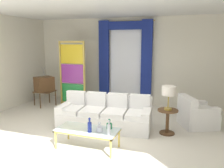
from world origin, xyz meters
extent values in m
plane|color=silver|center=(0.00, 0.00, 0.00)|extent=(16.00, 16.00, 0.00)
cube|color=silver|center=(0.00, 3.06, 1.50)|extent=(8.00, 0.12, 3.00)
cube|color=white|center=(0.00, 0.80, 3.02)|extent=(8.00, 7.60, 0.04)
cube|color=white|center=(-0.24, 2.98, 1.55)|extent=(1.10, 0.02, 2.50)
cylinder|color=gold|center=(-0.24, 2.90, 2.86)|extent=(2.00, 0.04, 0.04)
cube|color=navy|center=(-1.01, 2.88, 1.55)|extent=(0.36, 0.12, 2.70)
cube|color=navy|center=(0.53, 2.88, 1.55)|extent=(0.36, 0.12, 2.70)
cube|color=navy|center=(-0.24, 2.88, 2.72)|extent=(1.80, 0.10, 0.28)
cube|color=white|center=(-0.03, 0.38, 0.19)|extent=(2.39, 1.11, 0.38)
cube|color=white|center=(-0.07, 0.74, 0.39)|extent=(2.33, 0.41, 0.78)
cube|color=white|center=(1.03, 0.47, 0.28)|extent=(0.28, 0.87, 0.56)
cube|color=white|center=(-1.10, 0.28, 0.28)|extent=(0.28, 0.87, 0.56)
cube|color=white|center=(0.84, 0.40, 0.44)|extent=(0.60, 0.78, 0.12)
cube|color=white|center=(0.81, 0.72, 0.66)|extent=(0.52, 0.19, 0.40)
cube|color=white|center=(0.26, 0.35, 0.44)|extent=(0.60, 0.78, 0.12)
cube|color=white|center=(0.23, 0.67, 0.66)|extent=(0.52, 0.19, 0.40)
cube|color=white|center=(-0.32, 0.30, 0.44)|extent=(0.60, 0.78, 0.12)
cube|color=white|center=(-0.35, 0.62, 0.66)|extent=(0.52, 0.19, 0.40)
cube|color=white|center=(-0.89, 0.25, 0.44)|extent=(0.60, 0.78, 0.12)
cube|color=white|center=(-0.92, 0.56, 0.66)|extent=(0.52, 0.19, 0.40)
cube|color=silver|center=(0.06, -0.81, 0.40)|extent=(1.28, 0.59, 0.02)
cube|color=gold|center=(0.06, -0.53, 0.38)|extent=(1.28, 0.04, 0.03)
cube|color=gold|center=(0.06, -1.09, 0.38)|extent=(1.28, 0.04, 0.03)
cube|color=gold|center=(-0.56, -0.81, 0.38)|extent=(0.04, 0.59, 0.03)
cube|color=gold|center=(0.67, -0.81, 0.38)|extent=(0.04, 0.59, 0.03)
cylinder|color=gold|center=(-0.54, -0.55, 0.19)|extent=(0.04, 0.04, 0.38)
cylinder|color=gold|center=(0.65, -0.55, 0.19)|extent=(0.04, 0.04, 0.38)
cylinder|color=gold|center=(-0.54, -1.07, 0.19)|extent=(0.04, 0.04, 0.38)
cylinder|color=gold|center=(0.65, -1.07, 0.19)|extent=(0.04, 0.04, 0.38)
cylinder|color=silver|center=(0.34, -0.86, 0.46)|extent=(0.12, 0.12, 0.10)
cylinder|color=silver|center=(0.34, -0.86, 0.54)|extent=(0.04, 0.04, 0.05)
sphere|color=silver|center=(0.34, -0.86, 0.59)|extent=(0.05, 0.05, 0.05)
cylinder|color=navy|center=(0.17, -0.93, 0.51)|extent=(0.08, 0.08, 0.19)
cylinder|color=navy|center=(0.17, -0.93, 0.63)|extent=(0.04, 0.04, 0.06)
sphere|color=navy|center=(0.17, -0.93, 0.68)|extent=(0.05, 0.05, 0.05)
cylinder|color=silver|center=(0.58, -0.95, 0.52)|extent=(0.06, 0.06, 0.21)
cylinder|color=silver|center=(0.58, -0.95, 0.65)|extent=(0.03, 0.03, 0.06)
sphere|color=silver|center=(0.58, -0.95, 0.70)|extent=(0.04, 0.04, 0.04)
cylinder|color=#196B3D|center=(0.47, -0.64, 0.47)|extent=(0.12, 0.12, 0.11)
cylinder|color=#196B3D|center=(0.47, -0.64, 0.55)|extent=(0.04, 0.04, 0.05)
sphere|color=#196B3D|center=(0.47, -0.64, 0.59)|extent=(0.05, 0.05, 0.05)
cube|color=brown|center=(-2.74, 1.67, 0.50)|extent=(0.62, 0.54, 0.03)
cylinder|color=brown|center=(-3.08, 1.54, 0.25)|extent=(0.04, 0.04, 0.50)
cylinder|color=brown|center=(-2.81, 2.03, 0.25)|extent=(0.04, 0.04, 0.50)
cylinder|color=brown|center=(-2.67, 1.31, 0.25)|extent=(0.04, 0.04, 0.50)
cylinder|color=brown|center=(-2.39, 1.79, 0.25)|extent=(0.04, 0.04, 0.50)
cube|color=brown|center=(-2.74, 1.67, 0.76)|extent=(0.69, 0.72, 0.48)
cube|color=black|center=(-2.94, 1.78, 0.78)|extent=(0.20, 0.35, 0.30)
cylinder|color=gold|center=(-2.98, 1.71, 0.59)|extent=(0.03, 0.04, 0.04)
cylinder|color=gold|center=(-2.90, 1.85, 0.59)|extent=(0.03, 0.04, 0.04)
cylinder|color=silver|center=(-2.74, 1.67, 1.18)|extent=(0.07, 0.12, 0.34)
cylinder|color=silver|center=(-2.74, 1.67, 1.18)|extent=(0.07, 0.12, 0.34)
cube|color=white|center=(2.23, 1.31, 0.20)|extent=(1.07, 1.07, 0.40)
cube|color=white|center=(2.23, 1.31, 0.45)|extent=(0.92, 0.92, 0.10)
cube|color=white|center=(1.94, 1.17, 0.40)|extent=(0.53, 0.81, 0.80)
cube|color=white|center=(2.09, 1.60, 0.29)|extent=(0.74, 0.48, 0.58)
cube|color=white|center=(2.37, 1.02, 0.29)|extent=(0.74, 0.48, 0.58)
cube|color=gold|center=(-2.28, 2.00, 1.10)|extent=(0.05, 0.05, 2.20)
cube|color=gold|center=(-1.38, 2.00, 1.10)|extent=(0.05, 0.05, 2.20)
cube|color=gold|center=(-1.83, 2.00, 2.17)|extent=(0.90, 0.05, 0.06)
cube|color=gold|center=(-1.83, 2.00, 0.05)|extent=(0.90, 0.05, 0.10)
cube|color=#238E3D|center=(-1.83, 2.00, 0.43)|extent=(0.82, 0.02, 0.64)
cube|color=purple|center=(-1.83, 2.00, 1.10)|extent=(0.82, 0.02, 0.64)
cube|color=yellow|center=(-1.83, 2.00, 1.77)|extent=(0.82, 0.02, 0.64)
cylinder|color=beige|center=(-1.33, 1.73, 0.03)|extent=(0.16, 0.16, 0.06)
ellipsoid|color=navy|center=(-1.33, 1.73, 0.14)|extent=(0.18, 0.32, 0.20)
sphere|color=navy|center=(-1.33, 1.87, 0.25)|extent=(0.09, 0.09, 0.09)
cone|color=gold|center=(-1.33, 1.93, 0.25)|extent=(0.02, 0.04, 0.02)
cone|color=green|center=(-1.33, 1.55, 0.24)|extent=(0.44, 0.40, 0.50)
cylinder|color=brown|center=(1.53, 0.51, 0.58)|extent=(0.48, 0.48, 0.03)
cylinder|color=brown|center=(1.53, 0.51, 0.29)|extent=(0.08, 0.08, 0.55)
cylinder|color=brown|center=(1.53, 0.51, 0.01)|extent=(0.36, 0.36, 0.03)
cylinder|color=#B29338|center=(1.53, 0.51, 0.61)|extent=(0.18, 0.18, 0.04)
cylinder|color=#B29338|center=(1.53, 0.51, 0.81)|extent=(0.03, 0.03, 0.36)
cylinder|color=silver|center=(1.53, 0.51, 1.05)|extent=(0.32, 0.32, 0.22)
camera|label=1|loc=(2.02, -4.86, 2.17)|focal=36.99mm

